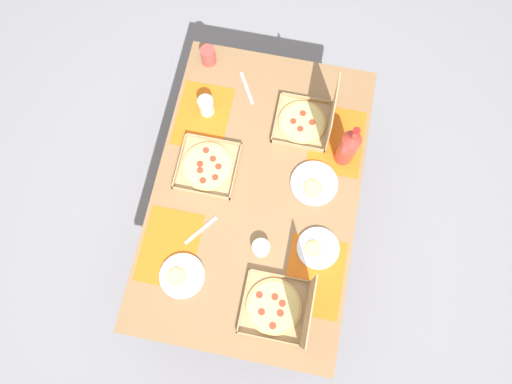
% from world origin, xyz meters
% --- Properties ---
extents(ground_plane, '(6.00, 6.00, 0.00)m').
position_xyz_m(ground_plane, '(0.00, 0.00, 0.00)').
color(ground_plane, gray).
extents(dining_table, '(1.51, 0.98, 0.73)m').
position_xyz_m(dining_table, '(0.00, 0.00, 0.63)').
color(dining_table, '#3F3328').
rests_on(dining_table, ground_plane).
extents(placemat_near_left, '(0.36, 0.26, 0.00)m').
position_xyz_m(placemat_near_left, '(-0.34, -0.34, 0.73)').
color(placemat_near_left, orange).
rests_on(placemat_near_left, dining_table).
extents(placemat_near_right, '(0.36, 0.26, 0.00)m').
position_xyz_m(placemat_near_right, '(0.34, -0.34, 0.73)').
color(placemat_near_right, orange).
rests_on(placemat_near_right, dining_table).
extents(placemat_far_left, '(0.36, 0.26, 0.00)m').
position_xyz_m(placemat_far_left, '(-0.34, 0.34, 0.73)').
color(placemat_far_left, orange).
rests_on(placemat_far_left, dining_table).
extents(placemat_far_right, '(0.36, 0.26, 0.00)m').
position_xyz_m(placemat_far_right, '(0.34, 0.34, 0.73)').
color(placemat_far_right, orange).
rests_on(placemat_far_right, dining_table).
extents(pizza_box_center, '(0.29, 0.29, 0.04)m').
position_xyz_m(pizza_box_center, '(-0.08, -0.25, 0.74)').
color(pizza_box_center, tan).
rests_on(pizza_box_center, dining_table).
extents(pizza_box_corner_left, '(0.27, 0.27, 0.31)m').
position_xyz_m(pizza_box_corner_left, '(-0.40, 0.19, 0.78)').
color(pizza_box_corner_left, tan).
rests_on(pizza_box_corner_left, dining_table).
extents(pizza_box_edge_far, '(0.28, 0.29, 0.32)m').
position_xyz_m(pizza_box_edge_far, '(0.51, 0.21, 0.78)').
color(pizza_box_edge_far, tan).
rests_on(pizza_box_edge_far, dining_table).
extents(plate_far_right, '(0.23, 0.23, 0.03)m').
position_xyz_m(plate_far_right, '(-0.09, 0.27, 0.74)').
color(plate_far_right, white).
rests_on(plate_far_right, dining_table).
extents(plate_far_left, '(0.21, 0.21, 0.03)m').
position_xyz_m(plate_far_left, '(0.46, -0.25, 0.74)').
color(plate_far_left, white).
rests_on(plate_far_left, dining_table).
extents(plate_near_right, '(0.20, 0.20, 0.03)m').
position_xyz_m(plate_near_right, '(0.21, 0.33, 0.74)').
color(plate_near_right, white).
rests_on(plate_near_right, dining_table).
extents(soda_bottle, '(0.09, 0.09, 0.32)m').
position_xyz_m(soda_bottle, '(-0.26, 0.38, 0.86)').
color(soda_bottle, '#B2382D').
rests_on(soda_bottle, dining_table).
extents(cup_red, '(0.08, 0.08, 0.11)m').
position_xyz_m(cup_red, '(-0.37, -0.33, 0.78)').
color(cup_red, silver).
rests_on(cup_red, dining_table).
extents(cup_clear_right, '(0.08, 0.08, 0.10)m').
position_xyz_m(cup_clear_right, '(-0.65, -0.38, 0.78)').
color(cup_clear_right, '#BF4742').
rests_on(cup_clear_right, dining_table).
extents(condiment_bowl, '(0.08, 0.08, 0.05)m').
position_xyz_m(condiment_bowl, '(0.26, 0.08, 0.75)').
color(condiment_bowl, white).
rests_on(condiment_bowl, dining_table).
extents(fork_by_far_left, '(0.17, 0.11, 0.00)m').
position_xyz_m(fork_by_far_left, '(-0.54, -0.16, 0.73)').
color(fork_by_far_left, '#B7B7BC').
rests_on(fork_by_far_left, dining_table).
extents(fork_by_near_right, '(0.16, 0.13, 0.00)m').
position_xyz_m(fork_by_near_right, '(0.23, -0.22, 0.73)').
color(fork_by_near_right, '#B7B7BC').
rests_on(fork_by_near_right, dining_table).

